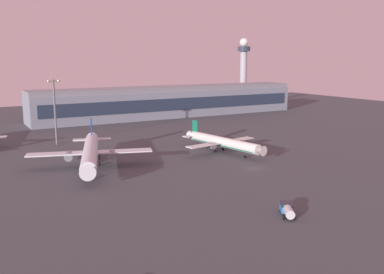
% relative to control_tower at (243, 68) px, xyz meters
% --- Properties ---
extents(ground_plane, '(416.00, 416.00, 0.00)m').
position_rel_control_tower_xyz_m(ground_plane, '(-92.33, -129.73, -25.43)').
color(ground_plane, '#424449').
extents(terminal_building, '(150.52, 22.40, 16.40)m').
position_rel_control_tower_xyz_m(terminal_building, '(-61.40, -16.45, -17.33)').
color(terminal_building, gray).
rests_on(terminal_building, ground).
extents(control_tower, '(8.00, 8.00, 44.38)m').
position_rel_control_tower_xyz_m(control_tower, '(0.00, 0.00, 0.00)').
color(control_tower, '#A8A8B2').
rests_on(control_tower, ground).
extents(airplane_terminal_side, '(35.21, 44.78, 11.78)m').
position_rel_control_tower_xyz_m(airplane_terminal_side, '(-132.64, -105.65, -20.98)').
color(airplane_terminal_side, silver).
rests_on(airplane_terminal_side, ground).
extents(airplane_near_gate, '(28.28, 36.19, 9.30)m').
position_rel_control_tower_xyz_m(airplane_near_gate, '(-88.32, -107.92, -21.91)').
color(airplane_near_gate, silver).
rests_on(airplane_near_gate, ground).
extents(fuel_truck, '(5.19, 6.43, 2.35)m').
position_rel_control_tower_xyz_m(fuel_truck, '(-109.53, -163.13, -24.06)').
color(fuel_truck, '#3372BF').
rests_on(fuel_truck, ground).
extents(apron_light_central, '(4.80, 0.90, 23.84)m').
position_rel_control_tower_xyz_m(apron_light_central, '(-133.85, -66.21, -11.70)').
color(apron_light_central, slate).
rests_on(apron_light_central, ground).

